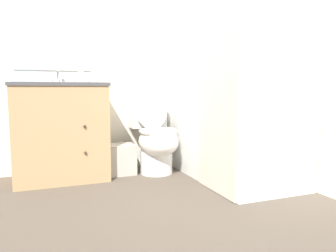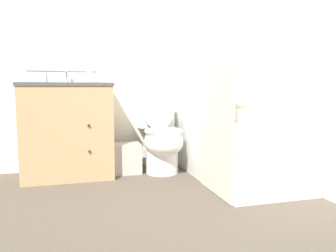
{
  "view_description": "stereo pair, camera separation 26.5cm",
  "coord_description": "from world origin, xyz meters",
  "px_view_note": "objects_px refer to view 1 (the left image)",
  "views": [
    {
      "loc": [
        -0.91,
        -1.69,
        0.83
      ],
      "look_at": [
        0.06,
        0.76,
        0.53
      ],
      "focal_mm": 35.0,
      "sensor_mm": 36.0,
      "label": 1
    },
    {
      "loc": [
        -0.66,
        -1.77,
        0.83
      ],
      "look_at": [
        0.06,
        0.76,
        0.53
      ],
      "focal_mm": 35.0,
      "sensor_mm": 36.0,
      "label": 2
    }
  ],
  "objects_px": {
    "bathtub": "(229,146)",
    "wastebasket": "(121,159)",
    "soap_dispenser": "(95,76)",
    "vanity_cabinet": "(61,130)",
    "toilet": "(155,138)",
    "sink_faucet": "(58,79)",
    "hand_towel_folded": "(26,77)",
    "tissue_box": "(81,78)",
    "bath_towel_folded": "(243,115)"
  },
  "relations": [
    {
      "from": "tissue_box",
      "to": "soap_dispenser",
      "type": "relative_size",
      "value": 0.95
    },
    {
      "from": "bathtub",
      "to": "bath_towel_folded",
      "type": "xyz_separation_m",
      "value": [
        -0.13,
        -0.39,
        0.33
      ]
    },
    {
      "from": "vanity_cabinet",
      "to": "sink_faucet",
      "type": "xyz_separation_m",
      "value": [
        -0.0,
        0.18,
        0.47
      ]
    },
    {
      "from": "wastebasket",
      "to": "hand_towel_folded",
      "type": "xyz_separation_m",
      "value": [
        -0.81,
        -0.12,
        0.78
      ]
    },
    {
      "from": "bathtub",
      "to": "soap_dispenser",
      "type": "distance_m",
      "value": 1.44
    },
    {
      "from": "wastebasket",
      "to": "hand_towel_folded",
      "type": "relative_size",
      "value": 1.37
    },
    {
      "from": "wastebasket",
      "to": "bathtub",
      "type": "bearing_deg",
      "value": -24.42
    },
    {
      "from": "soap_dispenser",
      "to": "bath_towel_folded",
      "type": "relative_size",
      "value": 0.46
    },
    {
      "from": "sink_faucet",
      "to": "tissue_box",
      "type": "relative_size",
      "value": 1.0
    },
    {
      "from": "wastebasket",
      "to": "tissue_box",
      "type": "distance_m",
      "value": 0.87
    },
    {
      "from": "bathtub",
      "to": "hand_towel_folded",
      "type": "distance_m",
      "value": 1.91
    },
    {
      "from": "tissue_box",
      "to": "soap_dispenser",
      "type": "xyz_separation_m",
      "value": [
        0.11,
        -0.12,
        0.02
      ]
    },
    {
      "from": "tissue_box",
      "to": "bath_towel_folded",
      "type": "distance_m",
      "value": 1.56
    },
    {
      "from": "sink_faucet",
      "to": "toilet",
      "type": "distance_m",
      "value": 1.09
    },
    {
      "from": "soap_dispenser",
      "to": "hand_towel_folded",
      "type": "height_order",
      "value": "soap_dispenser"
    },
    {
      "from": "bathtub",
      "to": "hand_towel_folded",
      "type": "xyz_separation_m",
      "value": [
        -1.77,
        0.31,
        0.64
      ]
    },
    {
      "from": "vanity_cabinet",
      "to": "bath_towel_folded",
      "type": "relative_size",
      "value": 2.69
    },
    {
      "from": "soap_dispenser",
      "to": "toilet",
      "type": "bearing_deg",
      "value": -10.24
    },
    {
      "from": "hand_towel_folded",
      "to": "sink_faucet",
      "type": "bearing_deg",
      "value": 51.41
    },
    {
      "from": "soap_dispenser",
      "to": "sink_faucet",
      "type": "bearing_deg",
      "value": 151.54
    },
    {
      "from": "vanity_cabinet",
      "to": "wastebasket",
      "type": "xyz_separation_m",
      "value": [
        0.55,
        -0.02,
        -0.31
      ]
    },
    {
      "from": "vanity_cabinet",
      "to": "sink_faucet",
      "type": "height_order",
      "value": "sink_faucet"
    },
    {
      "from": "sink_faucet",
      "to": "hand_towel_folded",
      "type": "distance_m",
      "value": 0.42
    },
    {
      "from": "bathtub",
      "to": "soap_dispenser",
      "type": "height_order",
      "value": "soap_dispenser"
    },
    {
      "from": "toilet",
      "to": "tissue_box",
      "type": "xyz_separation_m",
      "value": [
        -0.67,
        0.22,
        0.59
      ]
    },
    {
      "from": "bathtub",
      "to": "sink_faucet",
      "type": "bearing_deg",
      "value": 156.9
    },
    {
      "from": "toilet",
      "to": "tissue_box",
      "type": "distance_m",
      "value": 0.92
    },
    {
      "from": "toilet",
      "to": "bathtub",
      "type": "bearing_deg",
      "value": -30.56
    },
    {
      "from": "toilet",
      "to": "soap_dispenser",
      "type": "distance_m",
      "value": 0.84
    },
    {
      "from": "bathtub",
      "to": "wastebasket",
      "type": "bearing_deg",
      "value": 155.58
    },
    {
      "from": "soap_dispenser",
      "to": "hand_towel_folded",
      "type": "xyz_separation_m",
      "value": [
        -0.58,
        -0.16,
        -0.02
      ]
    },
    {
      "from": "tissue_box",
      "to": "hand_towel_folded",
      "type": "relative_size",
      "value": 0.67
    },
    {
      "from": "wastebasket",
      "to": "bath_towel_folded",
      "type": "bearing_deg",
      "value": -44.93
    },
    {
      "from": "sink_faucet",
      "to": "hand_towel_folded",
      "type": "xyz_separation_m",
      "value": [
        -0.26,
        -0.33,
        0.01
      ]
    },
    {
      "from": "soap_dispenser",
      "to": "hand_towel_folded",
      "type": "bearing_deg",
      "value": -164.82
    },
    {
      "from": "hand_towel_folded",
      "to": "toilet",
      "type": "bearing_deg",
      "value": 2.83
    },
    {
      "from": "sink_faucet",
      "to": "bath_towel_folded",
      "type": "bearing_deg",
      "value": -36.9
    },
    {
      "from": "toilet",
      "to": "vanity_cabinet",
      "type": "bearing_deg",
      "value": 174.09
    },
    {
      "from": "hand_towel_folded",
      "to": "bathtub",
      "type": "bearing_deg",
      "value": -9.93
    },
    {
      "from": "toilet",
      "to": "hand_towel_folded",
      "type": "bearing_deg",
      "value": -177.17
    },
    {
      "from": "tissue_box",
      "to": "wastebasket",
      "type": "bearing_deg",
      "value": -24.42
    },
    {
      "from": "toilet",
      "to": "hand_towel_folded",
      "type": "distance_m",
      "value": 1.29
    },
    {
      "from": "wastebasket",
      "to": "hand_towel_folded",
      "type": "distance_m",
      "value": 1.14
    },
    {
      "from": "bathtub",
      "to": "vanity_cabinet",
      "type": "bearing_deg",
      "value": 163.07
    },
    {
      "from": "hand_towel_folded",
      "to": "bath_towel_folded",
      "type": "height_order",
      "value": "hand_towel_folded"
    },
    {
      "from": "bath_towel_folded",
      "to": "wastebasket",
      "type": "bearing_deg",
      "value": 135.07
    },
    {
      "from": "tissue_box",
      "to": "bathtub",
      "type": "bearing_deg",
      "value": -24.42
    },
    {
      "from": "sink_faucet",
      "to": "wastebasket",
      "type": "distance_m",
      "value": 0.97
    },
    {
      "from": "soap_dispenser",
      "to": "bath_towel_folded",
      "type": "distance_m",
      "value": 1.4
    },
    {
      "from": "soap_dispenser",
      "to": "vanity_cabinet",
      "type": "bearing_deg",
      "value": -178.14
    }
  ]
}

